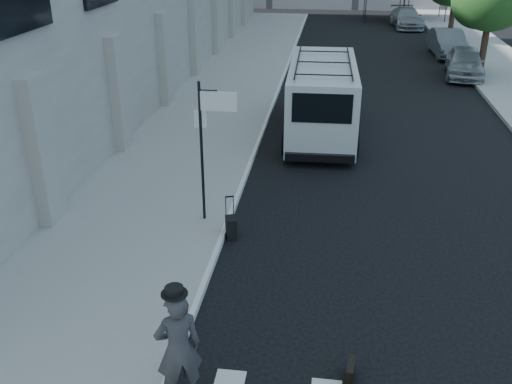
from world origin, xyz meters
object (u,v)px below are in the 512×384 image
(businessman, at_px, (178,348))
(parked_car_c, at_px, (406,18))
(parked_car_b, at_px, (447,43))
(parked_car_a, at_px, (465,62))
(briefcase, at_px, (350,372))
(cargo_van, at_px, (322,98))
(suitcase, at_px, (231,227))

(businessman, relative_size, parked_car_c, 0.42)
(parked_car_b, bearing_deg, parked_car_a, -92.56)
(briefcase, xyz_separation_m, parked_car_c, (4.52, 36.70, 0.52))
(businessman, bearing_deg, parked_car_a, -138.05)
(parked_car_a, bearing_deg, cargo_van, -118.17)
(businessman, xyz_separation_m, suitcase, (-0.11, 5.18, -0.72))
(briefcase, relative_size, cargo_van, 0.06)
(suitcase, bearing_deg, parked_car_c, 59.08)
(cargo_van, distance_m, parked_car_c, 24.93)
(businessman, height_order, parked_car_c, businessman)
(parked_car_b, relative_size, parked_car_c, 0.94)
(parked_car_b, distance_m, parked_car_c, 9.92)
(cargo_van, height_order, parked_car_b, cargo_van)
(cargo_van, height_order, parked_car_a, cargo_van)
(businessman, bearing_deg, briefcase, 168.40)
(cargo_van, distance_m, parked_car_a, 11.59)
(briefcase, bearing_deg, parked_car_a, 82.32)
(businessman, bearing_deg, parked_car_c, -128.27)
(businessman, height_order, parked_car_a, businessman)
(cargo_van, bearing_deg, businessman, -99.07)
(briefcase, bearing_deg, cargo_van, 101.49)
(parked_car_a, bearing_deg, parked_car_b, 97.41)
(suitcase, xyz_separation_m, parked_car_a, (8.61, 17.36, 0.46))
(businessman, xyz_separation_m, briefcase, (2.67, 0.76, -0.83))
(cargo_van, height_order, parked_car_c, cargo_van)
(businessman, relative_size, briefcase, 4.53)
(businessman, distance_m, parked_car_a, 24.09)
(parked_car_c, bearing_deg, parked_car_a, -89.69)
(parked_car_a, bearing_deg, businessman, -103.24)
(parked_car_b, bearing_deg, briefcase, -104.79)
(briefcase, height_order, cargo_van, cargo_van)
(parked_car_a, xyz_separation_m, parked_car_c, (-1.30, 14.92, -0.05))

